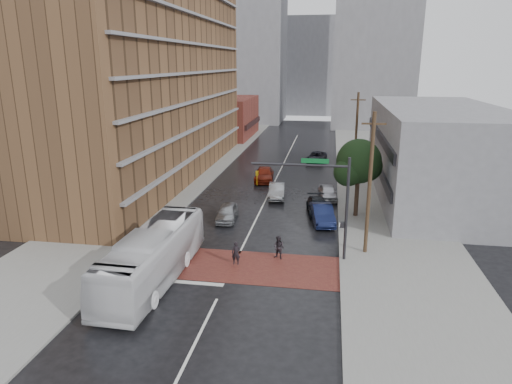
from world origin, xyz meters
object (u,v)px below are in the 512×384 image
(transit_bus, at_px, (153,256))
(pedestrian_b, at_px, (279,248))
(car_travel_b, at_px, (277,191))
(car_parked_mid, at_px, (318,206))
(suv_travel, at_px, (317,157))
(car_travel_c, at_px, (264,174))
(car_parked_near, at_px, (322,214))
(pedestrian_a, at_px, (236,253))
(car_travel_a, at_px, (227,213))
(car_parked_far, at_px, (328,192))

(transit_bus, height_order, pedestrian_b, transit_bus)
(car_travel_b, xyz_separation_m, car_parked_mid, (4.22, -4.27, -0.06))
(suv_travel, bearing_deg, transit_bus, -94.44)
(car_travel_c, bearing_deg, car_parked_near, -67.30)
(pedestrian_a, xyz_separation_m, car_parked_near, (5.51, 9.21, -0.02))
(pedestrian_a, relative_size, car_parked_mid, 0.35)
(car_travel_a, xyz_separation_m, car_travel_b, (3.41, 7.37, 0.03))
(pedestrian_b, height_order, car_parked_mid, pedestrian_b)
(suv_travel, height_order, car_parked_mid, suv_travel)
(transit_bus, distance_m, car_travel_c, 25.96)
(car_travel_b, height_order, car_travel_c, car_travel_c)
(car_travel_c, relative_size, car_parked_mid, 1.11)
(car_travel_b, height_order, car_parked_mid, car_travel_b)
(suv_travel, bearing_deg, car_travel_b, -91.72)
(car_travel_b, height_order, car_parked_far, car_travel_b)
(pedestrian_b, distance_m, car_parked_far, 15.34)
(pedestrian_b, distance_m, suv_travel, 32.69)
(car_travel_b, bearing_deg, car_parked_mid, -50.70)
(car_parked_mid, bearing_deg, pedestrian_b, -110.69)
(suv_travel, xyz_separation_m, car_parked_near, (1.35, -24.80, 0.11))
(pedestrian_a, distance_m, suv_travel, 34.27)
(suv_travel, bearing_deg, pedestrian_b, -83.83)
(pedestrian_b, xyz_separation_m, suv_travel, (1.44, 32.66, -0.15))
(car_travel_c, height_order, suv_travel, car_travel_c)
(car_parked_near, bearing_deg, car_travel_a, 175.16)
(car_travel_b, distance_m, car_travel_c, 7.02)
(car_travel_c, bearing_deg, car_travel_a, -99.37)
(car_travel_a, distance_m, car_parked_far, 11.49)
(car_parked_far, bearing_deg, transit_bus, -125.70)
(pedestrian_a, distance_m, car_parked_far, 17.39)
(pedestrian_a, relative_size, pedestrian_b, 0.98)
(car_travel_c, distance_m, suv_travel, 12.70)
(car_travel_c, relative_size, car_parked_near, 1.07)
(car_travel_c, height_order, car_parked_far, car_travel_c)
(car_travel_a, xyz_separation_m, suv_travel, (6.73, 25.44, -0.02))
(car_travel_b, distance_m, car_parked_far, 5.05)
(car_travel_c, xyz_separation_m, car_parked_mid, (6.47, -10.92, -0.07))
(transit_bus, bearing_deg, car_travel_a, 81.85)
(car_parked_far, bearing_deg, suv_travel, 87.87)
(car_parked_far, bearing_deg, car_parked_near, -100.61)
(pedestrian_b, relative_size, suv_travel, 0.34)
(car_parked_near, distance_m, car_parked_mid, 2.51)
(pedestrian_a, relative_size, car_travel_b, 0.37)
(transit_bus, relative_size, suv_travel, 2.48)
(pedestrian_a, bearing_deg, suv_travel, 80.98)
(pedestrian_a, bearing_deg, car_parked_near, 57.07)
(suv_travel, bearing_deg, car_parked_far, -75.75)
(car_travel_a, xyz_separation_m, car_parked_mid, (7.63, 3.10, -0.03))
(car_parked_near, relative_size, car_parked_mid, 1.04)
(car_travel_a, distance_m, suv_travel, 26.31)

